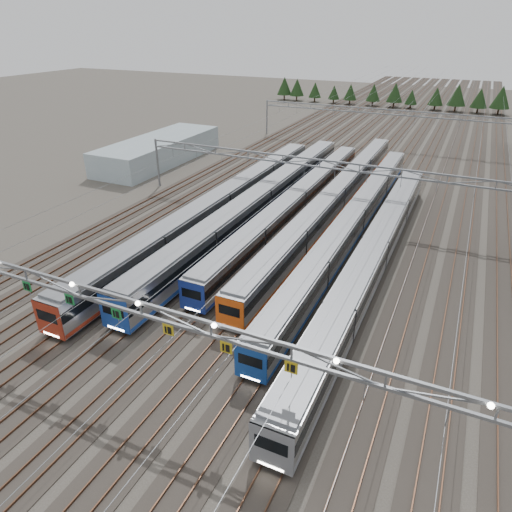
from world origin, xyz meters
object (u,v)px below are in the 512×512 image
at_px(train_e, 354,220).
at_px(gantry_far, 383,116).
at_px(train_a, 221,205).
at_px(train_b, 261,201).
at_px(gantry_mid, 319,170).
at_px(train_c, 296,202).
at_px(train_f, 374,254).
at_px(train_d, 335,198).
at_px(gantry_near, 140,312).
at_px(west_shed, 159,150).

relative_size(train_e, gantry_far, 1.10).
height_order(train_a, train_b, train_b).
height_order(train_a, gantry_mid, gantry_mid).
bearing_deg(gantry_far, train_c, -92.70).
bearing_deg(train_f, gantry_far, 100.71).
relative_size(train_a, gantry_far, 1.08).
xyz_separation_m(train_b, gantry_far, (6.75, 50.07, 4.09)).
bearing_deg(train_d, gantry_mid, -149.95).
relative_size(gantry_near, gantry_far, 1.00).
bearing_deg(west_shed, gantry_far, 41.20).
bearing_deg(train_a, gantry_mid, 37.74).
height_order(train_c, west_shed, west_shed).
height_order(train_a, train_f, train_a).
xyz_separation_m(train_a, gantry_mid, (11.25, 8.71, 4.13)).
height_order(train_b, train_e, train_b).
bearing_deg(train_a, west_shed, 140.34).
xyz_separation_m(train_b, gantry_mid, (6.75, 5.07, 4.09)).
bearing_deg(gantry_near, train_b, 100.83).
height_order(train_b, gantry_far, gantry_far).
bearing_deg(gantry_near, gantry_far, 89.97).
height_order(train_b, train_c, train_b).
xyz_separation_m(train_b, train_d, (9.00, 6.37, -0.20)).
distance_m(train_f, gantry_near, 28.42).
xyz_separation_m(train_f, gantry_near, (-11.30, -25.62, 4.90)).
xyz_separation_m(gantry_mid, gantry_far, (0.00, 45.00, 0.00)).
bearing_deg(train_a, gantry_near, -70.37).
height_order(train_b, gantry_near, gantry_near).
bearing_deg(gantry_near, train_a, 109.63).
distance_m(train_d, train_e, 8.23).
relative_size(train_a, gantry_near, 1.08).
bearing_deg(train_e, train_f, -63.21).
xyz_separation_m(train_c, gantry_far, (2.25, 47.78, 4.30)).
distance_m(train_a, train_e, 18.27).
xyz_separation_m(train_e, train_f, (4.50, -8.91, 0.15)).
bearing_deg(west_shed, train_f, -29.35).
bearing_deg(train_b, gantry_mid, 36.93).
relative_size(train_c, gantry_mid, 0.99).
xyz_separation_m(train_c, train_e, (9.00, -2.80, -0.05)).
height_order(gantry_mid, west_shed, gantry_mid).
relative_size(train_e, train_f, 1.08).
bearing_deg(train_a, train_b, 38.93).
relative_size(train_f, gantry_far, 1.02).
distance_m(train_f, gantry_mid, 18.83).
bearing_deg(train_d, west_shed, 163.90).
bearing_deg(gantry_near, train_f, 66.20).
bearing_deg(gantry_far, train_a, -101.83).
xyz_separation_m(train_a, train_b, (4.50, 3.64, 0.04)).
relative_size(train_d, gantry_far, 1.17).
xyz_separation_m(train_d, west_shed, (-39.23, 11.32, 0.18)).
height_order(gantry_mid, gantry_far, same).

